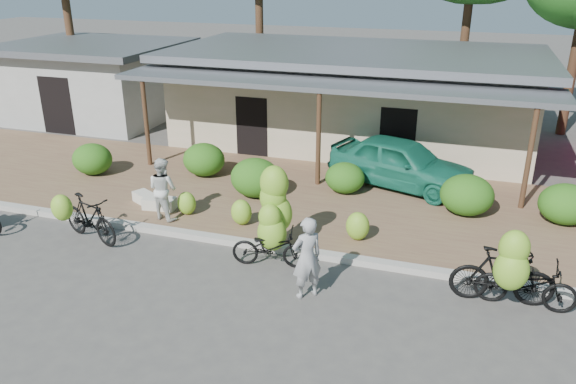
# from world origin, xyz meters

# --- Properties ---
(ground) EXTENTS (100.00, 100.00, 0.00)m
(ground) POSITION_xyz_m (0.00, 0.00, 0.00)
(ground) COLOR #4A4745
(ground) RESTS_ON ground
(sidewalk) EXTENTS (60.00, 6.00, 0.12)m
(sidewalk) POSITION_xyz_m (0.00, 5.00, 0.06)
(sidewalk) COLOR #7D6243
(sidewalk) RESTS_ON ground
(curb) EXTENTS (60.00, 0.25, 0.15)m
(curb) POSITION_xyz_m (0.00, 2.00, 0.07)
(curb) COLOR #A8A399
(curb) RESTS_ON ground
(shop_main) EXTENTS (13.00, 8.50, 3.35)m
(shop_main) POSITION_xyz_m (0.00, 10.93, 1.72)
(shop_main) COLOR #C9B298
(shop_main) RESTS_ON ground
(shop_grey) EXTENTS (7.00, 6.00, 3.15)m
(shop_grey) POSITION_xyz_m (-11.00, 10.99, 1.62)
(shop_grey) COLOR #A5A5A0
(shop_grey) RESTS_ON ground
(hedge_0) EXTENTS (1.22, 1.10, 0.95)m
(hedge_0) POSITION_xyz_m (-6.79, 4.80, 0.60)
(hedge_0) COLOR #185313
(hedge_0) RESTS_ON sidewalk
(hedge_1) EXTENTS (1.29, 1.16, 1.00)m
(hedge_1) POSITION_xyz_m (-3.49, 5.75, 0.62)
(hedge_1) COLOR #185313
(hedge_1) RESTS_ON sidewalk
(hedge_2) EXTENTS (1.39, 1.25, 1.08)m
(hedge_2) POSITION_xyz_m (-1.40, 4.68, 0.66)
(hedge_2) COLOR #185313
(hedge_2) RESTS_ON sidewalk
(hedge_3) EXTENTS (1.11, 1.00, 0.87)m
(hedge_3) POSITION_xyz_m (0.89, 5.71, 0.55)
(hedge_3) COLOR #185313
(hedge_3) RESTS_ON sidewalk
(hedge_4) EXTENTS (1.35, 1.22, 1.06)m
(hedge_4) POSITION_xyz_m (4.19, 5.22, 0.65)
(hedge_4) COLOR #185313
(hedge_4) RESTS_ON sidewalk
(hedge_5) EXTENTS (1.30, 1.17, 1.02)m
(hedge_5) POSITION_xyz_m (6.54, 5.41, 0.63)
(hedge_5) COLOR #185313
(hedge_5) RESTS_ON sidewalk
(bike_left) EXTENTS (1.95, 1.38, 1.38)m
(bike_left) POSITION_xyz_m (-4.26, 1.11, 0.62)
(bike_left) COLOR black
(bike_left) RESTS_ON ground
(bike_center) EXTENTS (1.77, 1.28, 2.12)m
(bike_center) POSITION_xyz_m (0.18, 1.62, 0.84)
(bike_center) COLOR black
(bike_center) RESTS_ON ground
(bike_right) EXTENTS (2.00, 1.28, 1.84)m
(bike_right) POSITION_xyz_m (4.97, 1.20, 0.75)
(bike_right) COLOR black
(bike_right) RESTS_ON ground
(bike_far_right) EXTENTS (1.87, 0.66, 0.98)m
(bike_far_right) POSITION_xyz_m (5.39, 1.34, 0.49)
(bike_far_right) COLOR black
(bike_far_right) RESTS_ON ground
(loose_banana_a) EXTENTS (0.49, 0.42, 0.61)m
(loose_banana_a) POSITION_xyz_m (-2.65, 2.98, 0.43)
(loose_banana_a) COLOR #8EC230
(loose_banana_a) RESTS_ON sidewalk
(loose_banana_b) EXTENTS (0.52, 0.44, 0.65)m
(loose_banana_b) POSITION_xyz_m (-1.07, 2.85, 0.45)
(loose_banana_b) COLOR #8EC230
(loose_banana_b) RESTS_ON sidewalk
(loose_banana_c) EXTENTS (0.55, 0.47, 0.69)m
(loose_banana_c) POSITION_xyz_m (1.83, 2.92, 0.46)
(loose_banana_c) COLOR #8EC230
(loose_banana_c) RESTS_ON sidewalk
(sack_near) EXTENTS (0.89, 0.50, 0.30)m
(sack_near) POSITION_xyz_m (-3.50, 3.07, 0.27)
(sack_near) COLOR beige
(sack_near) RESTS_ON sidewalk
(sack_far) EXTENTS (0.84, 0.69, 0.28)m
(sack_far) POSITION_xyz_m (-4.06, 3.29, 0.26)
(sack_far) COLOR beige
(sack_far) RESTS_ON sidewalk
(vendor) EXTENTS (0.74, 0.73, 1.72)m
(vendor) POSITION_xyz_m (1.32, 0.41, 0.86)
(vendor) COLOR #9B9B9B
(vendor) RESTS_ON ground
(bystander) EXTENTS (0.91, 0.79, 1.60)m
(bystander) POSITION_xyz_m (-3.07, 2.60, 0.92)
(bystander) COLOR silver
(bystander) RESTS_ON sidewalk
(teal_van) EXTENTS (4.51, 2.90, 1.43)m
(teal_van) POSITION_xyz_m (2.31, 6.70, 0.83)
(teal_van) COLOR #176A52
(teal_van) RESTS_ON sidewalk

